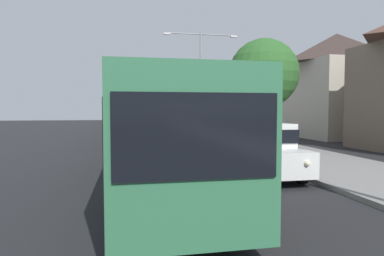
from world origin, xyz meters
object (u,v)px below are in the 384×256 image
at_px(bus_lead, 159,132).
at_px(bus_tail_end, 132,113).
at_px(white_suv, 260,147).
at_px(bus_middle, 136,116).
at_px(bus_second_in_line, 142,120).
at_px(streetlamp_mid, 201,72).
at_px(bus_rear, 133,114).
at_px(bus_fourth_in_line, 134,115).
at_px(roadside_tree, 264,74).

height_order(bus_lead, bus_tail_end, same).
bearing_deg(white_suv, bus_middle, 98.89).
xyz_separation_m(bus_second_in_line, bus_tail_end, (-0.00, 49.40, -0.00)).
relative_size(bus_lead, streetlamp_mid, 1.24).
bearing_deg(bus_rear, white_suv, -85.63).
bearing_deg(bus_middle, bus_fourth_in_line, 90.00).
bearing_deg(bus_tail_end, bus_second_in_line, -90.00).
bearing_deg(bus_lead, roadside_tree, 50.42).
relative_size(bus_second_in_line, bus_tail_end, 1.02).
bearing_deg(bus_second_in_line, streetlamp_mid, 49.20).
height_order(bus_tail_end, roadside_tree, roadside_tree).
height_order(bus_second_in_line, bus_tail_end, same).
xyz_separation_m(bus_lead, streetlamp_mid, (5.40, 18.50, 3.92)).
xyz_separation_m(bus_middle, white_suv, (3.70, -23.63, -0.66)).
height_order(bus_fourth_in_line, white_suv, bus_fourth_in_line).
xyz_separation_m(bus_middle, streetlamp_mid, (5.40, -6.32, 3.92)).
distance_m(bus_second_in_line, white_suv, 11.68).
height_order(bus_fourth_in_line, bus_rear, same).
height_order(bus_second_in_line, bus_rear, same).
height_order(bus_rear, roadside_tree, roadside_tree).
xyz_separation_m(bus_second_in_line, white_suv, (3.70, -11.06, -0.66)).
bearing_deg(bus_middle, white_suv, -81.11).
xyz_separation_m(bus_middle, bus_fourth_in_line, (-0.00, 12.43, -0.00)).
height_order(bus_lead, bus_middle, same).
height_order(bus_tail_end, streetlamp_mid, streetlamp_mid).
height_order(bus_lead, bus_second_in_line, same).
bearing_deg(bus_lead, bus_rear, 90.00).
bearing_deg(roadside_tree, bus_middle, 112.43).
relative_size(bus_rear, streetlamp_mid, 1.31).
relative_size(bus_lead, roadside_tree, 1.75).
relative_size(bus_middle, bus_tail_end, 0.96).
relative_size(bus_second_in_line, white_suv, 2.61).
bearing_deg(bus_middle, bus_tail_end, 90.00).
bearing_deg(white_suv, streetlamp_mid, 84.39).
bearing_deg(white_suv, bus_fourth_in_line, 95.85).
height_order(bus_fourth_in_line, streetlamp_mid, streetlamp_mid).
distance_m(white_suv, roadside_tree, 8.45).
distance_m(bus_lead, bus_fourth_in_line, 37.25).
xyz_separation_m(bus_second_in_line, bus_fourth_in_line, (-0.00, 25.00, -0.00)).
height_order(bus_second_in_line, bus_fourth_in_line, same).
distance_m(bus_lead, bus_middle, 24.82).
relative_size(bus_middle, roadside_tree, 1.78).
height_order(bus_lead, roadside_tree, roadside_tree).
xyz_separation_m(bus_fourth_in_line, streetlamp_mid, (5.40, -18.75, 3.93)).
distance_m(streetlamp_mid, roadside_tree, 10.41).
height_order(bus_middle, streetlamp_mid, streetlamp_mid).
bearing_deg(bus_rear, bus_fourth_in_line, -90.00).
height_order(streetlamp_mid, roadside_tree, streetlamp_mid).
distance_m(bus_rear, roadside_tree, 41.99).
height_order(bus_middle, roadside_tree, roadside_tree).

